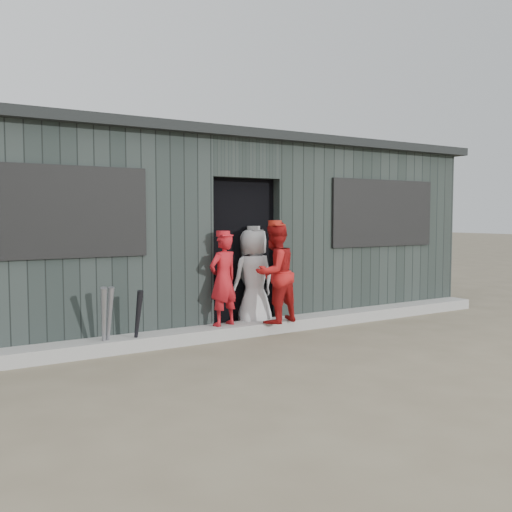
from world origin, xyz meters
TOP-DOWN VIEW (x-y plane):
  - ground at (0.00, 0.00)m, footprint 80.00×80.00m
  - curb at (0.00, 1.82)m, footprint 8.00×0.36m
  - bat_left at (-2.00, 1.69)m, footprint 0.15×0.33m
  - bat_mid at (-1.93, 1.74)m, footprint 0.09×0.22m
  - bat_right at (-1.61, 1.72)m, footprint 0.12×0.20m
  - player_red_left at (-0.45, 1.85)m, footprint 0.47×0.37m
  - player_red_right at (0.19, 1.65)m, footprint 0.72×0.62m
  - player_grey_back at (0.11, 2.04)m, footprint 0.71×0.50m
  - dugout at (-0.00, 3.50)m, footprint 8.30×3.30m

SIDE VIEW (x-z plane):
  - ground at x=0.00m, z-range 0.00..0.00m
  - curb at x=0.00m, z-range 0.00..0.15m
  - bat_right at x=-1.61m, z-range 0.00..0.69m
  - bat_mid at x=-1.93m, z-range 0.00..0.75m
  - bat_left at x=-2.00m, z-range 0.00..0.77m
  - player_grey_back at x=0.11m, z-range 0.00..1.35m
  - player_red_left at x=-0.45m, z-range 0.15..1.30m
  - player_red_right at x=0.19m, z-range 0.15..1.43m
  - dugout at x=0.00m, z-range -0.02..2.60m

